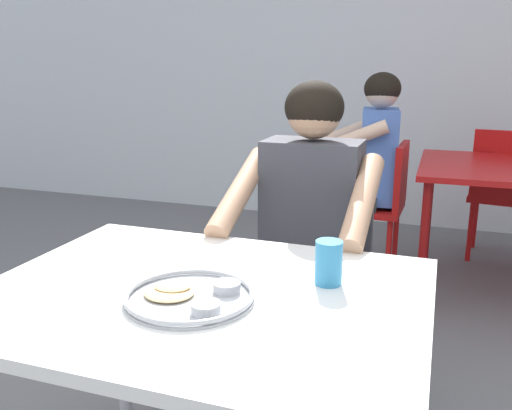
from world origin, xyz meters
The scene contains 10 objects.
back_wall centered at (0.00, 3.37, 1.70)m, with size 12.00×0.12×3.40m, color silver.
table_foreground centered at (-0.03, -0.02, 0.67)m, with size 1.04×0.79×0.76m.
thali_tray centered at (-0.03, -0.08, 0.77)m, with size 0.29×0.29×0.03m.
drinking_cup centered at (0.24, 0.12, 0.81)m, with size 0.07×0.07×0.11m.
chair_foreground centered at (0.05, 0.87, 0.49)m, with size 0.41×0.42×0.83m.
diner_foreground centered at (0.05, 0.65, 0.72)m, with size 0.49×0.55×1.22m.
table_background_red centered at (0.84, 2.06, 0.66)m, with size 0.93×0.91×0.74m.
chair_red_left centered at (0.17, 2.05, 0.50)m, with size 0.40×0.40×0.83m.
chair_red_far centered at (0.87, 2.62, 0.50)m, with size 0.45×0.44×0.88m.
patron_background centered at (0.05, 2.05, 0.73)m, with size 0.59×0.54×1.23m.
Camera 1 is at (0.48, -1.09, 1.28)m, focal length 37.99 mm.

